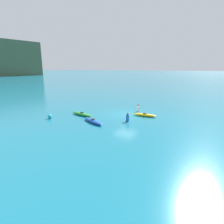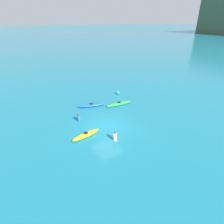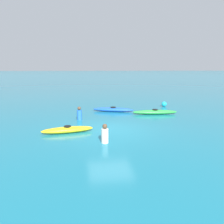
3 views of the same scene
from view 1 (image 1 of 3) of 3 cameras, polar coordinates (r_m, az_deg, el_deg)
ground_plane at (r=21.77m, az=4.35°, el=-0.60°), size 600.00×600.00×0.00m
kayak_yellow at (r=20.95m, az=10.16°, el=-0.89°), size 0.94×2.73×0.37m
kayak_blue at (r=18.40m, az=-5.94°, el=-2.80°), size 1.59×3.20×0.37m
kayak_green at (r=21.30m, az=-9.34°, el=-0.62°), size 0.94×3.29×0.37m
buoy_cyan at (r=20.81m, az=-18.81°, el=-1.35°), size 0.45×0.45×0.45m
person_near_shore at (r=23.24m, az=8.18°, el=1.19°), size 0.36×0.36×0.88m
person_by_kayaks at (r=18.76m, az=4.86°, el=-1.74°), size 0.44×0.44×0.88m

